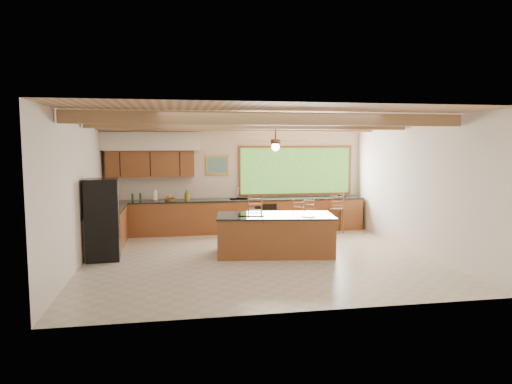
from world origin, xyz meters
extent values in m
plane|color=#BBB09B|center=(0.00, 0.00, 0.00)|extent=(7.20, 7.20, 0.00)
cube|color=beige|center=(0.00, 3.25, 1.50)|extent=(7.20, 0.04, 3.00)
cube|color=beige|center=(0.00, -3.25, 1.50)|extent=(7.20, 0.04, 3.00)
cube|color=beige|center=(-3.60, 0.00, 1.50)|extent=(0.04, 6.50, 3.00)
cube|color=beige|center=(3.60, 0.00, 1.50)|extent=(0.04, 6.50, 3.00)
cube|color=#AC7F56|center=(0.00, 0.00, 3.00)|extent=(7.20, 6.50, 0.04)
cube|color=#875C43|center=(0.00, -1.60, 2.86)|extent=(7.10, 0.15, 0.22)
cube|color=#875C43|center=(0.00, 0.50, 2.86)|extent=(7.10, 0.15, 0.22)
cube|color=#875C43|center=(0.00, 2.30, 2.86)|extent=(7.10, 0.15, 0.22)
cube|color=brown|center=(-2.35, 3.06, 1.90)|extent=(2.30, 0.35, 0.70)
cube|color=silver|center=(-2.35, 2.99, 2.50)|extent=(2.60, 0.50, 0.48)
cylinder|color=#FFEABF|center=(-3.05, 2.99, 2.27)|extent=(0.10, 0.10, 0.01)
cylinder|color=#FFEABF|center=(-1.65, 2.99, 2.27)|extent=(0.10, 0.10, 0.01)
cube|color=#65A33A|center=(1.70, 3.22, 1.67)|extent=(3.20, 0.04, 1.30)
cube|color=gold|center=(-0.55, 3.22, 1.85)|extent=(0.64, 0.03, 0.54)
cube|color=#3B6A58|center=(-0.55, 3.20, 1.85)|extent=(0.54, 0.01, 0.44)
cube|color=brown|center=(0.00, 2.91, 0.44)|extent=(7.00, 0.65, 0.88)
cube|color=black|center=(0.00, 2.91, 0.90)|extent=(7.04, 0.69, 0.04)
cube|color=brown|center=(-3.26, 1.35, 0.44)|extent=(0.65, 2.35, 0.88)
cube|color=black|center=(-3.26, 1.35, 0.90)|extent=(0.69, 2.39, 0.04)
cube|color=black|center=(0.70, 2.58, 0.42)|extent=(0.60, 0.02, 0.78)
cube|color=silver|center=(0.00, 2.91, 0.91)|extent=(0.50, 0.38, 0.03)
cylinder|color=silver|center=(0.00, 3.11, 1.07)|extent=(0.03, 0.03, 0.30)
cylinder|color=silver|center=(0.00, 3.01, 1.20)|extent=(0.03, 0.20, 0.03)
cylinder|color=white|center=(-2.25, 2.98, 1.06)|extent=(0.12, 0.12, 0.28)
cylinder|color=#1B4522|center=(-2.83, 2.95, 1.02)|extent=(0.06, 0.06, 0.20)
cylinder|color=#1B4522|center=(-2.63, 3.03, 1.02)|extent=(0.06, 0.06, 0.20)
cube|color=black|center=(2.97, 2.85, 0.96)|extent=(0.20, 0.17, 0.08)
cube|color=brown|center=(0.44, 0.24, 0.42)|extent=(2.62, 1.48, 0.84)
cube|color=black|center=(0.44, 0.24, 0.86)|extent=(2.66, 1.52, 0.04)
cube|color=black|center=(-0.09, 0.31, 0.89)|extent=(0.61, 0.51, 0.02)
cylinder|color=white|center=(1.09, -0.13, 0.89)|extent=(0.31, 0.31, 0.02)
cube|color=black|center=(-3.22, 0.40, 0.86)|extent=(0.71, 0.69, 1.71)
cube|color=silver|center=(-2.89, 0.40, 0.86)|extent=(0.02, 0.05, 1.57)
cube|color=brown|center=(1.39, 1.74, 0.63)|extent=(0.45, 0.45, 0.04)
cylinder|color=brown|center=(1.25, 1.59, 0.30)|extent=(0.04, 0.04, 0.61)
cylinder|color=brown|center=(1.54, 1.59, 0.30)|extent=(0.04, 0.04, 0.61)
cylinder|color=brown|center=(1.25, 1.89, 0.30)|extent=(0.04, 0.04, 0.61)
cylinder|color=brown|center=(1.54, 1.89, 0.30)|extent=(0.04, 0.04, 0.61)
cube|color=brown|center=(0.28, 1.74, 0.71)|extent=(0.53, 0.53, 0.04)
cylinder|color=brown|center=(0.11, 1.57, 0.34)|extent=(0.04, 0.04, 0.68)
cylinder|color=brown|center=(0.44, 1.57, 0.34)|extent=(0.04, 0.04, 0.68)
cylinder|color=brown|center=(0.11, 1.90, 0.34)|extent=(0.04, 0.04, 0.68)
cylinder|color=brown|center=(0.44, 1.90, 0.34)|extent=(0.04, 0.04, 0.68)
cube|color=brown|center=(2.66, 2.42, 0.66)|extent=(0.45, 0.45, 0.04)
cylinder|color=brown|center=(2.50, 2.27, 0.32)|extent=(0.04, 0.04, 0.64)
cylinder|color=brown|center=(2.81, 2.27, 0.32)|extent=(0.04, 0.04, 0.64)
cylinder|color=brown|center=(2.50, 2.58, 0.32)|extent=(0.04, 0.04, 0.64)
cylinder|color=brown|center=(2.81, 2.58, 0.32)|extent=(0.04, 0.04, 0.64)
cube|color=brown|center=(1.75, 2.16, 0.63)|extent=(0.41, 0.41, 0.04)
cylinder|color=brown|center=(1.60, 2.01, 0.30)|extent=(0.04, 0.04, 0.61)
cylinder|color=brown|center=(1.89, 2.01, 0.30)|extent=(0.04, 0.04, 0.61)
cylinder|color=brown|center=(1.60, 2.30, 0.30)|extent=(0.04, 0.04, 0.61)
cylinder|color=brown|center=(1.89, 2.30, 0.30)|extent=(0.04, 0.04, 0.61)
camera|label=1|loc=(-1.70, -9.43, 2.41)|focal=32.00mm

